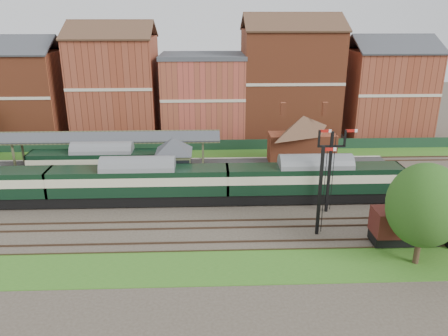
{
  "coord_description": "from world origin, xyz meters",
  "views": [
    {
      "loc": [
        0.57,
        -40.68,
        18.18
      ],
      "look_at": [
        2.24,
        2.0,
        3.0
      ],
      "focal_mm": 35.0,
      "sensor_mm": 36.0,
      "label": 1
    }
  ],
  "objects_px": {
    "dmu_train": "(139,182)",
    "platform_railcar": "(103,163)",
    "semaphore_bracket": "(330,166)",
    "goods_van_a": "(405,223)",
    "signal_box": "(174,163)"
  },
  "relations": [
    {
      "from": "dmu_train",
      "to": "platform_railcar",
      "type": "distance_m",
      "value": 8.17
    },
    {
      "from": "semaphore_bracket",
      "to": "goods_van_a",
      "type": "bearing_deg",
      "value": -54.0
    },
    {
      "from": "signal_box",
      "to": "dmu_train",
      "type": "height_order",
      "value": "signal_box"
    },
    {
      "from": "signal_box",
      "to": "goods_van_a",
      "type": "bearing_deg",
      "value": -31.79
    },
    {
      "from": "dmu_train",
      "to": "goods_van_a",
      "type": "bearing_deg",
      "value": -21.33
    },
    {
      "from": "platform_railcar",
      "to": "goods_van_a",
      "type": "xyz_separation_m",
      "value": [
        28.0,
        -15.5,
        -0.37
      ]
    },
    {
      "from": "dmu_train",
      "to": "platform_railcar",
      "type": "relative_size",
      "value": 3.22
    },
    {
      "from": "semaphore_bracket",
      "to": "platform_railcar",
      "type": "xyz_separation_m",
      "value": [
        -23.28,
        9.0,
        -2.41
      ]
    },
    {
      "from": "dmu_train",
      "to": "goods_van_a",
      "type": "relative_size",
      "value": 9.9
    },
    {
      "from": "signal_box",
      "to": "semaphore_bracket",
      "type": "bearing_deg",
      "value": -20.92
    },
    {
      "from": "semaphore_bracket",
      "to": "goods_van_a",
      "type": "relative_size",
      "value": 1.53
    },
    {
      "from": "platform_railcar",
      "to": "signal_box",
      "type": "bearing_deg",
      "value": -21.52
    },
    {
      "from": "platform_railcar",
      "to": "semaphore_bracket",
      "type": "bearing_deg",
      "value": -21.14
    },
    {
      "from": "semaphore_bracket",
      "to": "goods_van_a",
      "type": "xyz_separation_m",
      "value": [
        4.72,
        -6.5,
        -2.78
      ]
    },
    {
      "from": "signal_box",
      "to": "platform_railcar",
      "type": "distance_m",
      "value": 8.91
    }
  ]
}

